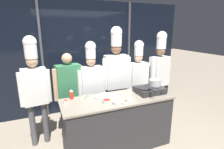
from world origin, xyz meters
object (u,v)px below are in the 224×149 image
(chef_head, at_px, (35,84))
(prep_bowl_chili_flakes, at_px, (66,101))
(portable_stove, at_px, (149,90))
(prep_bowl_rice, at_px, (99,97))
(serving_spoon_slotted, at_px, (120,94))
(chef_pastry, at_px, (138,76))
(person_guest, at_px, (69,88))
(squeeze_bottle_chili, at_px, (71,94))
(prep_bowl_chicken, at_px, (105,95))
(chef_apprentice, at_px, (160,71))
(prep_bowl_bean_sprouts, at_px, (118,102))
(chef_sous, at_px, (92,82))
(prep_bowl_bell_pepper, at_px, (107,101))
(chef_line, at_px, (116,71))
(frying_pan, at_px, (144,86))
(prep_bowl_onion, at_px, (129,99))
(prep_bowl_scallions, at_px, (88,97))
(prep_bowl_noodles, at_px, (115,98))
(stock_pot, at_px, (155,83))

(chef_head, bearing_deg, prep_bowl_chili_flakes, 124.47)
(portable_stove, relative_size, prep_bowl_rice, 3.81)
(serving_spoon_slotted, bearing_deg, prep_bowl_chili_flakes, -179.85)
(chef_pastry, bearing_deg, person_guest, -4.03)
(squeeze_bottle_chili, relative_size, chef_pastry, 0.09)
(prep_bowl_chicken, height_order, chef_apprentice, chef_apprentice)
(prep_bowl_bean_sprouts, bearing_deg, chef_sous, 100.83)
(prep_bowl_bell_pepper, distance_m, chef_line, 0.96)
(portable_stove, xyz_separation_m, chef_apprentice, (0.65, 0.58, 0.17))
(squeeze_bottle_chili, relative_size, chef_sous, 0.09)
(prep_bowl_chili_flakes, distance_m, chef_line, 1.28)
(frying_pan, height_order, chef_sous, chef_sous)
(frying_pan, height_order, prep_bowl_onion, frying_pan)
(prep_bowl_onion, xyz_separation_m, person_guest, (-0.81, 0.87, 0.03))
(prep_bowl_scallions, xyz_separation_m, prep_bowl_onion, (0.59, -0.34, -0.00))
(prep_bowl_noodles, relative_size, serving_spoon_slotted, 0.79)
(chef_apprentice, bearing_deg, prep_bowl_noodles, 13.30)
(prep_bowl_scallions, xyz_separation_m, serving_spoon_slotted, (0.57, -0.03, -0.02))
(prep_bowl_onion, bearing_deg, prep_bowl_chicken, 127.05)
(prep_bowl_scallions, relative_size, serving_spoon_slotted, 0.51)
(stock_pot, height_order, prep_bowl_onion, stock_pot)
(prep_bowl_rice, relative_size, person_guest, 0.08)
(person_guest, distance_m, chef_apprentice, 1.99)
(prep_bowl_bell_pepper, relative_size, chef_line, 0.07)
(chef_sous, bearing_deg, prep_bowl_bean_sprouts, 96.97)
(stock_pot, distance_m, prep_bowl_onion, 0.68)
(chef_pastry, bearing_deg, prep_bowl_bean_sprouts, 41.63)
(stock_pot, distance_m, prep_bowl_bean_sprouts, 0.89)
(chef_pastry, distance_m, chef_apprentice, 0.52)
(prep_bowl_noodles, distance_m, prep_bowl_scallions, 0.45)
(prep_bowl_scallions, height_order, prep_bowl_chili_flakes, prep_bowl_chili_flakes)
(portable_stove, height_order, chef_line, chef_line)
(frying_pan, relative_size, chef_sous, 0.28)
(prep_bowl_rice, height_order, prep_bowl_bell_pepper, same)
(squeeze_bottle_chili, bearing_deg, serving_spoon_slotted, -10.01)
(stock_pot, relative_size, squeeze_bottle_chili, 1.45)
(prep_bowl_rice, xyz_separation_m, prep_bowl_chicken, (0.15, 0.08, -0.00))
(prep_bowl_scallions, bearing_deg, portable_stove, -7.62)
(chef_sous, distance_m, chef_line, 0.57)
(prep_bowl_rice, distance_m, prep_bowl_bean_sprouts, 0.38)
(prep_bowl_chili_flakes, relative_size, prep_bowl_rice, 0.72)
(prep_bowl_scallions, distance_m, prep_bowl_bell_pepper, 0.34)
(prep_bowl_onion, relative_size, prep_bowl_bell_pepper, 0.71)
(portable_stove, bearing_deg, prep_bowl_chicken, 167.99)
(prep_bowl_scallions, distance_m, prep_bowl_rice, 0.18)
(stock_pot, relative_size, prep_bowl_onion, 2.19)
(prep_bowl_rice, bearing_deg, chef_head, 151.73)
(portable_stove, relative_size, prep_bowl_chicken, 2.94)
(chef_apprentice, bearing_deg, chef_line, -17.23)
(portable_stove, distance_m, stock_pot, 0.17)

